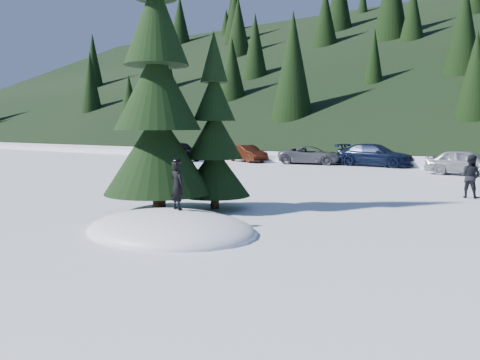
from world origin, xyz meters
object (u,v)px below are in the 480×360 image
Objects in this scene: car_0 at (180,151)px; car_3 at (375,155)px; child_skier at (177,185)px; car_2 at (311,155)px; car_1 at (247,153)px; spruce_tall at (157,99)px; spruce_short at (214,140)px; adult_0 at (470,176)px; car_4 at (466,162)px.

car_3 is at bearing -53.30° from car_0.
child_skier reaches higher than car_2.
car_2 is at bearing -59.28° from car_1.
spruce_tall is 1.99× the size of car_0.
child_skier reaches higher than car_1.
car_2 is (9.92, 2.59, -0.12)m from car_0.
spruce_short is 1.24× the size of car_0.
child_skier reaches higher than car_3.
car_0 is (-14.81, 16.84, -2.58)m from spruce_tall.
adult_0 is 0.39× the size of car_4.
spruce_short reaches higher than car_2.
car_1 is (-9.78, 18.68, -2.70)m from spruce_tall.
car_1 is at bearing -20.97° from adult_0.
spruce_short is 22.15m from car_0.
car_0 is 14.57m from car_3.
car_0 is 1.08× the size of car_4.
car_0 is at bearing 90.06° from car_2.
adult_0 is at bearing -87.73° from car_0.
spruce_short is 19.03m from car_2.
car_3 is 1.26× the size of car_4.
adult_0 is at bearing -99.53° from car_1.
spruce_tall is 11.25m from adult_0.
car_4 is at bearing -68.76° from adult_0.
adult_0 reaches higher than car_4.
spruce_tall is 2.30× the size of car_1.
car_1 is at bearing -46.55° from child_skier.
car_4 is (10.25, -2.33, 0.06)m from car_2.
spruce_short reaches higher than car_4.
spruce_short is 18.92m from car_3.
car_2 is 4.33m from car_3.
spruce_short is 1.34× the size of car_4.
spruce_tall reaches higher than spruce_short.
car_3 is at bearing 94.96° from spruce_short.
child_skier is 0.32× the size of car_1.
child_skier is 11.02m from adult_0.
car_3 is (9.15, 1.52, 0.11)m from car_1.
spruce_short is at bearing 167.96° from car_4.
spruce_tall is at bearing 60.62° from adult_0.
car_2 is 0.89× the size of car_3.
spruce_tall reaches higher than car_4.
car_3 is at bearing -46.57° from adult_0.
car_0 is 5.35m from car_1.
car_4 reaches higher than car_2.
adult_0 is at bearing 49.37° from spruce_short.
car_0 is (-21.83, 8.43, -0.03)m from adult_0.
car_2 is at bearing 108.08° from spruce_short.
car_1 is at bearing -46.59° from car_0.
car_3 is at bearing 91.79° from spruce_tall.
adult_0 is (6.02, 7.01, -1.33)m from spruce_short.
adult_0 is 16.23m from car_2.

